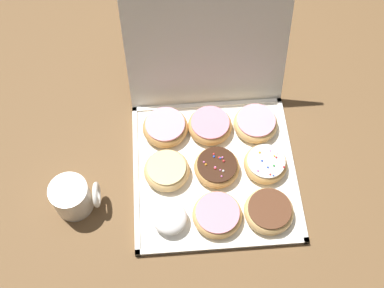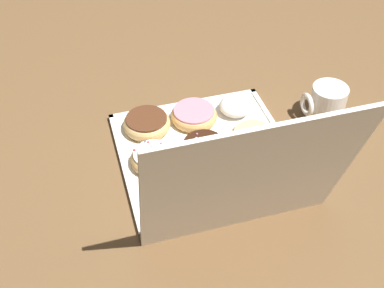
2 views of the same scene
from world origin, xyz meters
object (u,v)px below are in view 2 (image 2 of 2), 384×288
at_px(donut_box, 206,155).
at_px(powdered_filled_donut_0, 235,106).
at_px(coffee_mug, 327,101).
at_px(glazed_ring_donut_3, 253,138).
at_px(chocolate_frosted_donut_2, 147,123).
at_px(pink_frosted_donut_6, 272,174).
at_px(sprinkle_donut_4, 204,149).
at_px(pink_frosted_donut_1, 194,115).
at_px(sprinkle_donut_5, 153,157).
at_px(pink_frosted_donut_8, 170,195).
at_px(pink_frosted_donut_7, 224,184).

bearing_deg(donut_box, powdered_filled_donut_0, -132.98).
bearing_deg(coffee_mug, glazed_ring_donut_3, 14.93).
relative_size(donut_box, chocolate_frosted_donut_2, 3.42).
bearing_deg(pink_frosted_donut_6, sprinkle_donut_4, -45.02).
height_order(pink_frosted_donut_1, pink_frosted_donut_6, pink_frosted_donut_6).
distance_m(donut_box, sprinkle_donut_4, 0.02).
relative_size(pink_frosted_donut_1, sprinkle_donut_5, 1.09).
height_order(powdered_filled_donut_0, pink_frosted_donut_6, powdered_filled_donut_0).
bearing_deg(pink_frosted_donut_8, coffee_mug, -158.72).
distance_m(pink_frosted_donut_1, pink_frosted_donut_7, 0.24).
bearing_deg(sprinkle_donut_5, powdered_filled_donut_0, -153.65).
height_order(chocolate_frosted_donut_2, glazed_ring_donut_3, same).
bearing_deg(sprinkle_donut_4, pink_frosted_donut_7, 93.65).
distance_m(pink_frosted_donut_7, pink_frosted_donut_8, 0.12).
distance_m(pink_frosted_donut_1, coffee_mug, 0.34).
bearing_deg(pink_frosted_donut_1, powdered_filled_donut_0, -179.12).
distance_m(pink_frosted_donut_6, coffee_mug, 0.29).
relative_size(pink_frosted_donut_6, pink_frosted_donut_7, 1.03).
xyz_separation_m(pink_frosted_donut_8, coffee_mug, (-0.46, -0.18, 0.02)).
height_order(donut_box, sprinkle_donut_4, sprinkle_donut_4).
xyz_separation_m(chocolate_frosted_donut_2, pink_frosted_donut_6, (-0.23, 0.25, 0.00)).
bearing_deg(sprinkle_donut_5, donut_box, 177.83).
xyz_separation_m(sprinkle_donut_4, coffee_mug, (-0.35, -0.06, 0.02)).
xyz_separation_m(powdered_filled_donut_0, pink_frosted_donut_8, (0.23, 0.24, -0.00)).
bearing_deg(pink_frosted_donut_1, pink_frosted_donut_7, 89.14).
relative_size(sprinkle_donut_5, pink_frosted_donut_8, 0.94).
bearing_deg(powdered_filled_donut_0, coffee_mug, 163.95).
bearing_deg(donut_box, sprinkle_donut_4, 21.65).
xyz_separation_m(pink_frosted_donut_1, pink_frosted_donut_8, (0.12, 0.24, 0.00)).
height_order(donut_box, pink_frosted_donut_1, pink_frosted_donut_1).
relative_size(powdered_filled_donut_0, pink_frosted_donut_7, 0.72).
height_order(pink_frosted_donut_1, glazed_ring_donut_3, glazed_ring_donut_3).
xyz_separation_m(glazed_ring_donut_3, pink_frosted_donut_8, (0.24, 0.12, -0.00)).
height_order(donut_box, coffee_mug, coffee_mug).
height_order(donut_box, sprinkle_donut_5, sprinkle_donut_5).
xyz_separation_m(donut_box, pink_frosted_donut_1, (-0.01, -0.12, 0.02)).
distance_m(donut_box, pink_frosted_donut_8, 0.17).
xyz_separation_m(sprinkle_donut_5, pink_frosted_donut_7, (-0.13, 0.13, 0.00)).
bearing_deg(powdered_filled_donut_0, pink_frosted_donut_6, 89.67).
height_order(powdered_filled_donut_0, sprinkle_donut_5, powdered_filled_donut_0).
bearing_deg(sprinkle_donut_4, pink_frosted_donut_6, 134.98).
bearing_deg(sprinkle_donut_5, sprinkle_donut_4, 176.69).
distance_m(glazed_ring_donut_3, coffee_mug, 0.23).
distance_m(sprinkle_donut_5, coffee_mug, 0.47).
bearing_deg(pink_frosted_donut_6, glazed_ring_donut_3, -91.12).
bearing_deg(sprinkle_donut_4, coffee_mug, -169.70).
xyz_separation_m(sprinkle_donut_4, pink_frosted_donut_8, (0.11, 0.12, 0.00)).
distance_m(powdered_filled_donut_0, chocolate_frosted_donut_2, 0.23).
relative_size(pink_frosted_donut_1, chocolate_frosted_donut_2, 1.00).
height_order(powdered_filled_donut_0, sprinkle_donut_4, powdered_filled_donut_0).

